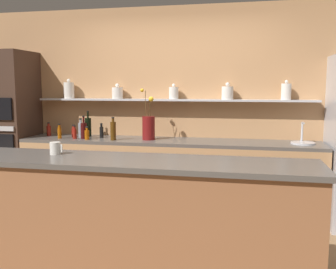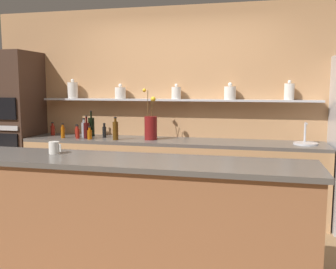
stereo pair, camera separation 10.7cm
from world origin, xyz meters
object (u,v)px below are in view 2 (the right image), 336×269
(flower_vase, at_px, (151,127))
(bottle_sauce_0, at_px, (63,132))
(bottle_sauce_2, at_px, (90,134))
(bottle_sauce_6, at_px, (104,131))
(oven_tower, at_px, (13,127))
(bottle_wine_8, at_px, (87,130))
(sink_fixture, at_px, (306,142))
(bottle_sauce_3, at_px, (53,130))
(bottle_sauce_1, at_px, (77,132))
(bottle_wine_7, at_px, (91,127))
(coffee_mug, at_px, (54,148))
(bottle_spirit_9, at_px, (84,129))
(bottle_spirit_4, at_px, (115,130))
(bottle_sauce_5, at_px, (78,133))

(flower_vase, distance_m, bottle_sauce_0, 1.15)
(bottle_sauce_2, distance_m, bottle_sauce_6, 0.23)
(oven_tower, distance_m, bottle_wine_8, 1.15)
(sink_fixture, height_order, bottle_sauce_3, sink_fixture)
(bottle_sauce_2, relative_size, bottle_sauce_6, 0.87)
(bottle_sauce_1, height_order, bottle_sauce_6, bottle_sauce_6)
(bottle_wine_7, bearing_deg, coffee_mug, -74.45)
(flower_vase, xyz_separation_m, bottle_sauce_3, (-1.42, 0.11, -0.09))
(flower_vase, bearing_deg, bottle_wine_8, -174.58)
(bottle_sauce_2, distance_m, coffee_mug, 1.58)
(flower_vase, bearing_deg, bottle_spirit_9, 177.80)
(bottle_sauce_2, height_order, coffee_mug, coffee_mug)
(bottle_sauce_1, height_order, bottle_wine_7, bottle_wine_7)
(sink_fixture, relative_size, bottle_sauce_6, 1.44)
(bottle_spirit_4, relative_size, bottle_wine_7, 0.84)
(bottle_sauce_6, bearing_deg, oven_tower, -178.86)
(bottle_sauce_1, distance_m, bottle_wine_7, 0.20)
(oven_tower, relative_size, bottle_wine_8, 6.97)
(bottle_spirit_9, bearing_deg, bottle_sauce_0, -145.67)
(bottle_sauce_6, bearing_deg, bottle_spirit_9, -177.31)
(bottle_sauce_0, bearing_deg, oven_tower, 170.48)
(bottle_sauce_3, bearing_deg, oven_tower, -170.54)
(flower_vase, bearing_deg, bottle_sauce_2, -169.02)
(bottle_sauce_1, relative_size, coffee_mug, 1.52)
(bottle_sauce_1, height_order, bottle_wine_8, bottle_wine_8)
(sink_fixture, height_order, bottle_sauce_2, sink_fixture)
(oven_tower, xyz_separation_m, sink_fixture, (3.81, 0.01, -0.07))
(coffee_mug, bearing_deg, bottle_wine_7, 105.55)
(sink_fixture, relative_size, bottle_sauce_0, 1.45)
(flower_vase, bearing_deg, bottle_sauce_5, -173.06)
(bottle_sauce_1, relative_size, bottle_sauce_6, 0.86)
(bottle_sauce_3, height_order, bottle_spirit_4, bottle_spirit_4)
(oven_tower, relative_size, bottle_sauce_0, 10.89)
(bottle_wine_8, bearing_deg, oven_tower, 174.96)
(flower_vase, relative_size, coffee_mug, 5.95)
(flower_vase, relative_size, bottle_sauce_3, 3.57)
(bottle_sauce_1, height_order, bottle_spirit_9, bottle_spirit_9)
(bottle_sauce_0, xyz_separation_m, bottle_sauce_1, (0.12, 0.16, -0.01))
(flower_vase, xyz_separation_m, bottle_sauce_1, (-1.03, 0.04, -0.10))
(oven_tower, bearing_deg, coffee_mug, -46.38)
(bottle_wine_8, bearing_deg, coffee_mug, -73.61)
(bottle_sauce_6, distance_m, coffee_mug, 1.74)
(bottle_spirit_4, relative_size, bottle_sauce_6, 1.52)
(bottle_sauce_1, distance_m, bottle_sauce_3, 0.40)
(bottle_sauce_1, distance_m, bottle_wine_8, 0.24)
(sink_fixture, bearing_deg, bottle_sauce_0, -177.09)
(bottle_sauce_1, xyz_separation_m, bottle_wine_8, (0.20, -0.12, 0.04))
(coffee_mug, bearing_deg, sink_fixture, 37.85)
(sink_fixture, xyz_separation_m, bottle_spirit_9, (-2.75, 0.00, 0.08))
(flower_vase, xyz_separation_m, bottle_sauce_6, (-0.64, 0.05, -0.08))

